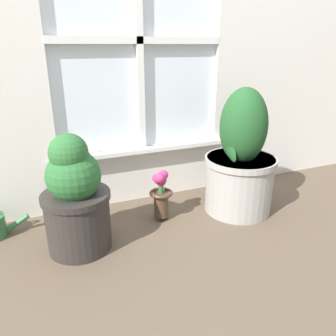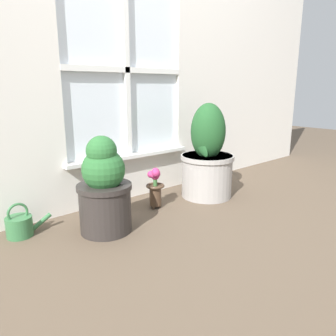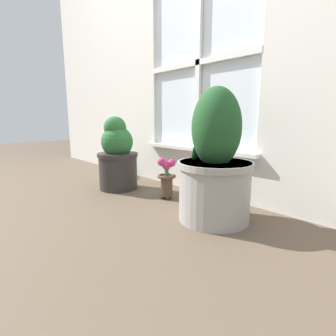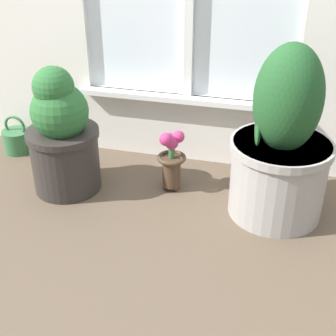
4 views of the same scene
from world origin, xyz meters
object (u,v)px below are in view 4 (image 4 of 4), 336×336
object	(u,v)px
potted_plant_right	(281,150)
watering_can	(18,140)
potted_plant_left	(62,136)
flower_vase	(171,157)

from	to	relation	value
potted_plant_right	watering_can	bearing A→B (deg)	170.37
potted_plant_left	flower_vase	bearing A→B (deg)	12.77
potted_plant_left	flower_vase	size ratio (longest dim) A/B	1.95
flower_vase	potted_plant_left	bearing A→B (deg)	-167.23
potted_plant_left	flower_vase	world-z (taller)	potted_plant_left
flower_vase	watering_can	distance (m)	0.81
flower_vase	watering_can	size ratio (longest dim) A/B	1.12
flower_vase	watering_can	world-z (taller)	flower_vase
potted_plant_right	flower_vase	world-z (taller)	potted_plant_right
potted_plant_left	watering_can	world-z (taller)	potted_plant_left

